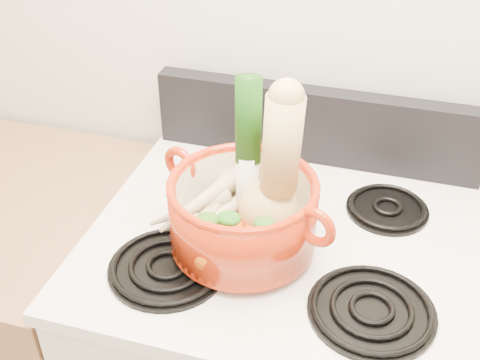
% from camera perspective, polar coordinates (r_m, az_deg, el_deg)
% --- Properties ---
extents(wall_back, '(3.50, 0.02, 2.60)m').
position_cam_1_polar(wall_back, '(1.35, 8.41, 15.76)').
color(wall_back, silver).
rests_on(wall_back, floor).
extents(cooktop, '(0.78, 0.67, 0.03)m').
position_cam_1_polar(cooktop, '(1.23, 4.26, -5.79)').
color(cooktop, silver).
rests_on(cooktop, stove_body).
extents(control_backsplash, '(0.76, 0.05, 0.18)m').
position_cam_1_polar(control_backsplash, '(1.41, 7.18, 5.15)').
color(control_backsplash, black).
rests_on(control_backsplash, cooktop).
extents(burner_front_left, '(0.22, 0.22, 0.02)m').
position_cam_1_polar(burner_front_left, '(1.15, -6.90, -8.11)').
color(burner_front_left, black).
rests_on(burner_front_left, cooktop).
extents(burner_front_right, '(0.22, 0.22, 0.02)m').
position_cam_1_polar(burner_front_right, '(1.09, 12.38, -11.87)').
color(burner_front_right, black).
rests_on(burner_front_right, cooktop).
extents(burner_back_left, '(0.17, 0.17, 0.02)m').
position_cam_1_polar(burner_back_left, '(1.36, -2.16, 0.15)').
color(burner_back_left, black).
rests_on(burner_back_left, cooktop).
extents(burner_back_right, '(0.17, 0.17, 0.02)m').
position_cam_1_polar(burner_back_right, '(1.31, 13.80, -2.55)').
color(burner_back_right, black).
rests_on(burner_back_right, cooktop).
extents(dutch_oven, '(0.36, 0.36, 0.14)m').
position_cam_1_polar(dutch_oven, '(1.13, 0.29, -3.18)').
color(dutch_oven, '#A6240A').
rests_on(dutch_oven, burner_front_left).
extents(pot_handle_left, '(0.08, 0.05, 0.08)m').
position_cam_1_polar(pot_handle_left, '(1.19, -5.70, 1.51)').
color(pot_handle_left, '#A6240A').
rests_on(pot_handle_left, dutch_oven).
extents(pot_handle_right, '(0.08, 0.05, 0.08)m').
position_cam_1_polar(pot_handle_right, '(1.04, 7.20, -4.45)').
color(pot_handle_right, '#A6240A').
rests_on(pot_handle_right, dutch_oven).
extents(squash, '(0.16, 0.15, 0.29)m').
position_cam_1_polar(squash, '(1.08, 2.82, 1.32)').
color(squash, tan).
rests_on(squash, dutch_oven).
extents(leek, '(0.06, 0.07, 0.31)m').
position_cam_1_polar(leek, '(1.10, 0.72, 2.86)').
color(leek, silver).
rests_on(leek, dutch_oven).
extents(ginger, '(0.10, 0.09, 0.04)m').
position_cam_1_polar(ginger, '(1.21, 1.56, -1.57)').
color(ginger, tan).
rests_on(ginger, dutch_oven).
extents(parsnip_0, '(0.17, 0.23, 0.07)m').
position_cam_1_polar(parsnip_0, '(1.16, -1.32, -2.87)').
color(parsnip_0, beige).
rests_on(parsnip_0, dutch_oven).
extents(parsnip_1, '(0.08, 0.23, 0.07)m').
position_cam_1_polar(parsnip_1, '(1.17, -2.83, -2.34)').
color(parsnip_1, beige).
rests_on(parsnip_1, dutch_oven).
extents(parsnip_2, '(0.10, 0.17, 0.05)m').
position_cam_1_polar(parsnip_2, '(1.20, -1.42, -1.52)').
color(parsnip_2, beige).
rests_on(parsnip_2, dutch_oven).
extents(parsnip_3, '(0.15, 0.13, 0.05)m').
position_cam_1_polar(parsnip_3, '(1.16, -4.77, -2.64)').
color(parsnip_3, beige).
rests_on(parsnip_3, dutch_oven).
extents(parsnip_4, '(0.06, 0.20, 0.06)m').
position_cam_1_polar(parsnip_4, '(1.19, -1.23, -0.81)').
color(parsnip_4, beige).
rests_on(parsnip_4, dutch_oven).
extents(parsnip_5, '(0.16, 0.24, 0.07)m').
position_cam_1_polar(parsnip_5, '(1.16, -2.92, -1.41)').
color(parsnip_5, beige).
rests_on(parsnip_5, dutch_oven).
extents(carrot_0, '(0.04, 0.17, 0.05)m').
position_cam_1_polar(carrot_0, '(1.13, -0.03, -4.58)').
color(carrot_0, '#D6490A').
rests_on(carrot_0, dutch_oven).
extents(carrot_1, '(0.04, 0.15, 0.04)m').
position_cam_1_polar(carrot_1, '(1.11, -2.14, -5.58)').
color(carrot_1, '#DD540B').
rests_on(carrot_1, dutch_oven).
extents(carrot_2, '(0.11, 0.15, 0.04)m').
position_cam_1_polar(carrot_2, '(1.11, 1.05, -5.03)').
color(carrot_2, '#D5570A').
rests_on(carrot_2, dutch_oven).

